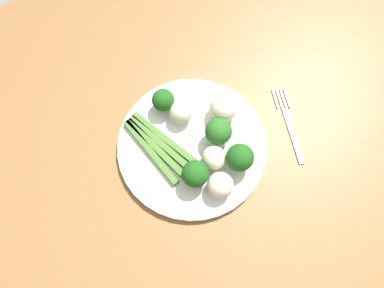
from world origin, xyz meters
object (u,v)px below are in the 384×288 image
broccoli_front_left (195,174)px  cauliflower_front (181,113)px  cauliflower_mid (222,109)px  cauliflower_near_fork (214,158)px  broccoli_back (163,100)px  fork (289,124)px  cauliflower_back_right (220,185)px  asparagus_bundle (158,146)px  plate (192,146)px  broccoli_near_center (240,158)px  dining_table (218,136)px  broccoli_right (218,132)px

broccoli_front_left → cauliflower_front: 0.13m
cauliflower_mid → cauliflower_near_fork: bearing=-120.2°
broccoli_back → cauliflower_near_fork: bearing=-70.1°
cauliflower_mid → fork: bearing=-26.2°
cauliflower_front → cauliflower_back_right: (0.02, -0.16, 0.00)m
cauliflower_near_fork → asparagus_bundle: bearing=143.9°
plate → broccoli_near_center: size_ratio=4.59×
broccoli_back → cauliflower_near_fork: (0.05, -0.14, -0.01)m
broccoli_back → broccoli_front_left: bearing=-87.6°
dining_table → cauliflower_near_fork: cauliflower_near_fork is taller
broccoli_front_left → cauliflower_mid: 0.14m
cauliflower_back_right → cauliflower_near_fork: (0.01, 0.05, -0.00)m
cauliflower_front → fork: (0.20, -0.08, -0.04)m
cauliflower_mid → fork: size_ratio=0.33×
cauliflower_near_fork → fork: size_ratio=0.28×
plate → dining_table: bearing=27.0°
plate → cauliflower_near_fork: 0.06m
broccoli_near_center → cauliflower_front: broccoli_near_center is taller
dining_table → plate: 0.15m
broccoli_back → cauliflower_near_fork: size_ratio=1.17×
cauliflower_mid → cauliflower_near_fork: size_ratio=1.19×
dining_table → asparagus_bundle: 0.19m
fork → broccoli_back: bearing=71.4°
cauliflower_mid → plate: bearing=-152.7°
cauliflower_front → cauliflower_mid: 0.08m
plate → broccoli_near_center: broccoli_near_center is taller
cauliflower_back_right → dining_table: bearing=66.0°
broccoli_near_center → cauliflower_front: bearing=118.3°
cauliflower_front → cauliflower_near_fork: bearing=-76.1°
cauliflower_back_right → cauliflower_near_fork: cauliflower_back_right is taller
asparagus_bundle → cauliflower_near_fork: (0.09, -0.06, 0.02)m
cauliflower_near_fork → fork: bearing=7.8°
broccoli_front_left → cauliflower_mid: bearing=48.1°
broccoli_front_left → cauliflower_near_fork: 0.05m
cauliflower_front → cauliflower_mid: bearing=-16.6°
plate → cauliflower_back_right: cauliflower_back_right is taller
cauliflower_mid → fork: (0.12, -0.06, -0.04)m
broccoli_back → plate: bearing=-75.6°
broccoli_near_center → broccoli_right: bearing=106.2°
cauliflower_front → broccoli_near_center: bearing=-61.7°
broccoli_near_center → cauliflower_near_fork: broccoli_near_center is taller
broccoli_front_left → cauliflower_mid: (0.09, 0.10, -0.01)m
broccoli_front_left → broccoli_back: broccoli_front_left is taller
broccoli_front_left → broccoli_back: bearing=92.4°
dining_table → broccoli_front_left: bearing=-132.5°
plate → cauliflower_front: size_ratio=6.47×
cauliflower_mid → cauliflower_near_fork: 0.10m
dining_table → cauliflower_back_right: (-0.06, -0.14, 0.15)m
dining_table → plate: plate is taller
broccoli_near_center → broccoli_right: (-0.02, 0.06, -0.00)m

